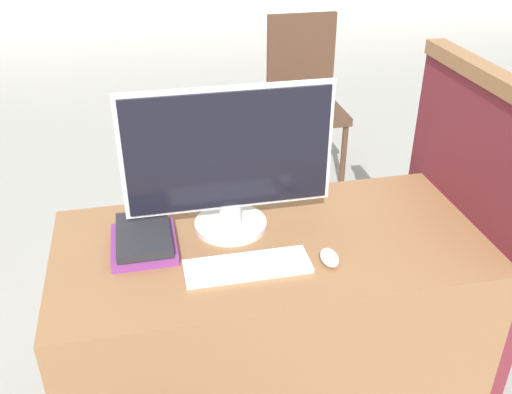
# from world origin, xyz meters

# --- Properties ---
(desk) EXTENTS (1.37, 0.66, 0.75)m
(desk) POSITION_xyz_m (0.00, 0.33, 0.37)
(desk) COLOR #8C603D
(desk) RESTS_ON ground_plane
(carrel_divider) EXTENTS (0.07, 0.76, 1.25)m
(carrel_divider) POSITION_xyz_m (0.71, 0.38, 0.63)
(carrel_divider) COLOR maroon
(carrel_divider) RESTS_ON ground_plane
(monitor) EXTENTS (0.66, 0.24, 0.48)m
(monitor) POSITION_xyz_m (-0.11, 0.44, 0.99)
(monitor) COLOR silver
(monitor) RESTS_ON desk
(keyboard) EXTENTS (0.37, 0.13, 0.02)m
(keyboard) POSITION_xyz_m (-0.10, 0.21, 0.76)
(keyboard) COLOR white
(keyboard) RESTS_ON desk
(mouse) EXTENTS (0.05, 0.09, 0.04)m
(mouse) POSITION_xyz_m (0.15, 0.18, 0.77)
(mouse) COLOR white
(mouse) RESTS_ON desk
(book_stack) EXTENTS (0.20, 0.25, 0.07)m
(book_stack) POSITION_xyz_m (-0.40, 0.37, 0.78)
(book_stack) COLOR #7A3384
(book_stack) RESTS_ON desk
(far_chair) EXTENTS (0.44, 0.44, 1.01)m
(far_chair) POSITION_xyz_m (0.67, 2.22, 0.55)
(far_chair) COLOR #4C3323
(far_chair) RESTS_ON ground_plane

